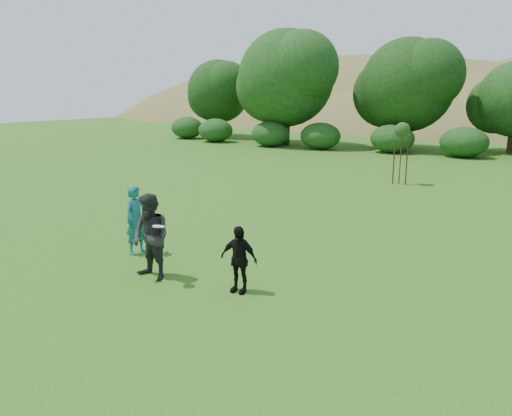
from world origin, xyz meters
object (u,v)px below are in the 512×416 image
at_px(player_grey, 151,237).
at_px(sapling, 402,132).
at_px(player_black, 239,259).
at_px(player_teal, 136,220).

bearing_deg(player_grey, sapling, 90.71).
bearing_deg(player_black, sapling, 87.85).
xyz_separation_m(player_grey, player_black, (2.11, 0.46, -0.26)).
height_order(player_grey, player_black, player_grey).
distance_m(player_teal, sapling, 14.24).
height_order(player_teal, sapling, sapling).
distance_m(player_black, sapling, 14.72).
xyz_separation_m(player_teal, player_grey, (1.64, -1.11, 0.07)).
distance_m(player_teal, player_grey, 1.98).
xyz_separation_m(player_grey, sapling, (0.92, 15.03, 1.43)).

